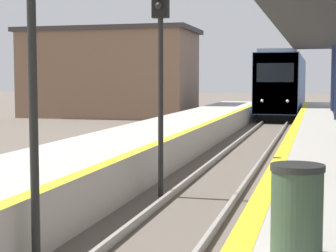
{
  "coord_description": "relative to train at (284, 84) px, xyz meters",
  "views": [
    {
      "loc": [
        2.38,
        -1.77,
        2.65
      ],
      "look_at": [
        -3.37,
        19.83,
        0.76
      ],
      "focal_mm": 60.0,
      "sensor_mm": 36.0,
      "label": 1
    }
  ],
  "objects": [
    {
      "name": "signal_mid",
      "position": [
        -0.98,
        -30.22,
        1.14
      ],
      "size": [
        0.36,
        0.31,
        4.87
      ],
      "color": "black",
      "rests_on": "ground"
    },
    {
      "name": "train",
      "position": [
        0.0,
        0.0,
        0.0
      ],
      "size": [
        2.63,
        18.81,
        4.42
      ],
      "color": "black",
      "rests_on": "ground"
    },
    {
      "name": "trash_bin",
      "position": [
        2.22,
        -36.89,
        -0.84
      ],
      "size": [
        0.51,
        0.51,
        0.88
      ],
      "color": "#384C38",
      "rests_on": "platform_right"
    },
    {
      "name": "signal_near",
      "position": [
        -1.28,
        -35.46,
        1.14
      ],
      "size": [
        0.36,
        0.31,
        4.87
      ],
      "color": "black",
      "rests_on": "ground"
    },
    {
      "name": "station_building",
      "position": [
        -11.61,
        -5.42,
        0.81
      ],
      "size": [
        11.99,
        6.24,
        6.08
      ],
      "color": "brown",
      "rests_on": "ground"
    }
  ]
}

